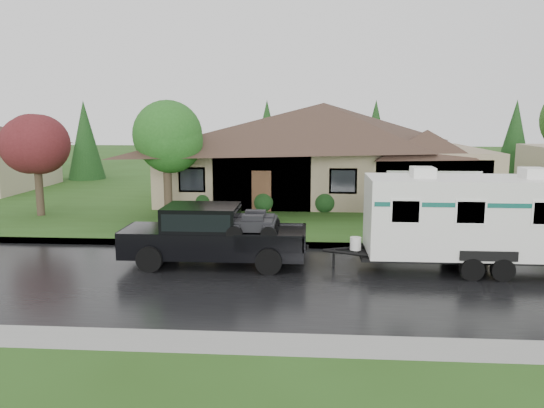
% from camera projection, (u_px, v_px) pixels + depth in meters
% --- Properties ---
extents(ground, '(140.00, 140.00, 0.00)m').
position_uv_depth(ground, '(274.00, 262.00, 18.35)').
color(ground, '#284B17').
rests_on(ground, ground).
extents(road, '(140.00, 8.00, 0.01)m').
position_uv_depth(road, '(269.00, 280.00, 16.39)').
color(road, black).
rests_on(road, ground).
extents(curb, '(140.00, 0.50, 0.15)m').
position_uv_depth(curb, '(278.00, 245.00, 20.55)').
color(curb, gray).
rests_on(curb, ground).
extents(lawn, '(140.00, 26.00, 0.15)m').
position_uv_depth(lawn, '(290.00, 195.00, 33.09)').
color(lawn, '#284B17').
rests_on(lawn, ground).
extents(house_main, '(19.44, 10.80, 6.90)m').
position_uv_depth(house_main, '(328.00, 140.00, 31.20)').
color(house_main, gray).
rests_on(house_main, lawn).
extents(tree_left_green, '(3.32, 3.32, 5.49)m').
position_uv_depth(tree_left_green, '(166.00, 139.00, 24.21)').
color(tree_left_green, '#382B1E').
rests_on(tree_left_green, lawn).
extents(tree_red, '(3.15, 3.15, 5.22)m').
position_uv_depth(tree_red, '(36.00, 142.00, 25.61)').
color(tree_red, '#382B1E').
rests_on(tree_red, lawn).
extents(shrub_row, '(13.60, 1.00, 1.00)m').
position_uv_depth(shrub_row, '(325.00, 201.00, 27.25)').
color(shrub_row, '#143814').
rests_on(shrub_row, lawn).
extents(pickup_truck, '(6.12, 2.33, 2.04)m').
position_uv_depth(pickup_truck, '(211.00, 233.00, 17.95)').
color(pickup_truck, black).
rests_on(pickup_truck, ground).
extents(travel_trailer, '(7.55, 2.65, 3.39)m').
position_uv_depth(travel_trailer, '(478.00, 216.00, 17.21)').
color(travel_trailer, white).
rests_on(travel_trailer, ground).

